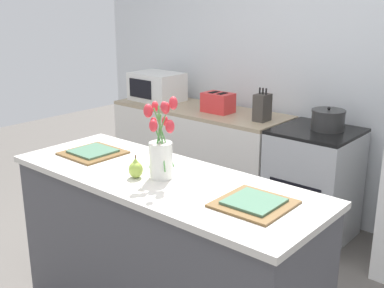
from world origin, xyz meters
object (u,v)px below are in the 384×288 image
Objects in this scene: plate_setting_left at (93,152)px; cooking_pot at (328,120)px; stove_range at (313,184)px; microwave at (157,87)px; plate_setting_right at (254,203)px; pear_figurine at (136,169)px; toaster at (218,102)px; flower_vase at (161,149)px; knife_block at (262,107)px.

plate_setting_left is 1.80m from cooking_pot.
stove_range is 1.84× the size of microwave.
plate_setting_right is (1.15, 0.00, 0.00)m from plate_setting_left.
plate_setting_left is 1.27× the size of cooking_pot.
cooking_pot is (-0.42, 1.64, 0.01)m from plate_setting_right.
pear_figurine is 0.39× the size of plate_setting_right.
plate_setting_right is (0.48, -1.59, 0.51)m from stove_range.
plate_setting_right is 1.15× the size of toaster.
flower_vase reaches higher than toaster.
knife_block is at bearing 121.43° from plate_setting_right.
flower_vase is at bearing -1.87° from plate_setting_left.
pear_figurine is at bearing -97.93° from cooking_pot.
flower_vase reaches higher than microwave.
stove_range is 3.16× the size of toaster.
plate_setting_left is (-0.49, 0.11, -0.04)m from pear_figurine.
microwave is (-0.76, 0.02, 0.05)m from toaster.
cooking_pot is at bearing 9.32° from knife_block.
plate_setting_left is at bearing 178.13° from flower_vase.
flower_vase is 1.33× the size of plate_setting_right.
plate_setting_left is at bearing -114.07° from cooking_pot.
stove_range is 1.08m from toaster.
plate_setting_left reaches higher than stove_range.
cooking_pot is 0.94× the size of knife_block.
stove_range is 3.28× the size of knife_block.
microwave is at bearing 178.33° from knife_block.
toaster is 0.77m from microwave.
microwave is at bearing 131.73° from pear_figurine.
toaster is (-0.75, 1.68, -0.02)m from pear_figurine.
stove_range is 2.74× the size of plate_setting_right.
pear_figurine is at bearing -65.91° from toaster.
flower_vase reaches higher than plate_setting_left.
stove_range is 3.49× the size of cooking_pot.
toaster is at bearing 131.97° from plate_setting_right.
toaster is 1.00m from cooking_pot.
stove_range is 1.80m from plate_setting_left.
knife_block reaches higher than toaster.
knife_block is at bearing -2.07° from toaster.
microwave is 1.78× the size of knife_block.
pear_figurine is 0.50m from plate_setting_left.
flower_vase is 2.28m from microwave.
flower_vase is 1.53× the size of toaster.
plate_setting_right is 1.82m from knife_block.
plate_setting_left is 1.59m from toaster.
plate_setting_left is at bearing -80.60° from toaster.
stove_range is 0.73m from knife_block.
flower_vase is 1.69× the size of cooking_pot.
cooking_pot reaches higher than stove_range.
flower_vase is 1.33× the size of plate_setting_left.
microwave reaches higher than pear_figurine.
knife_block is at bearing -170.68° from cooking_pot.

